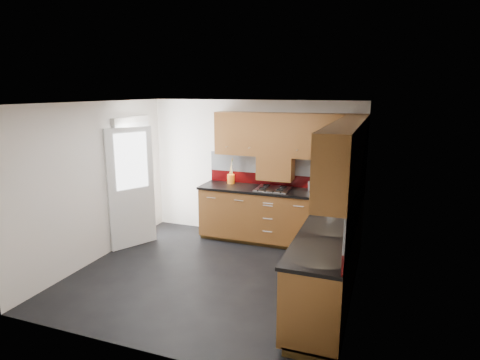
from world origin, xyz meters
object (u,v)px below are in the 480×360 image
at_px(gas_hob, 273,189).
at_px(food_processor, 334,206).
at_px(utensil_pot, 231,178).
at_px(toaster, 316,186).

bearing_deg(gas_hob, food_processor, -42.56).
xyz_separation_m(gas_hob, utensil_pot, (-0.82, 0.20, 0.09)).
bearing_deg(utensil_pot, toaster, -1.82).
xyz_separation_m(gas_hob, toaster, (0.70, 0.15, 0.07)).
relative_size(gas_hob, toaster, 2.12).
bearing_deg(utensil_pot, food_processor, -32.27).
bearing_deg(food_processor, utensil_pot, 147.73).
distance_m(gas_hob, food_processor, 1.53).
relative_size(utensil_pot, food_processor, 1.73).
relative_size(toaster, food_processor, 0.98).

